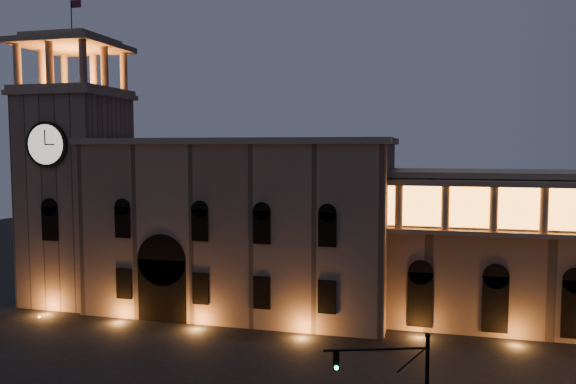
% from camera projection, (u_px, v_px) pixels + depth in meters
% --- Properties ---
extents(government_building, '(30.80, 12.80, 17.60)m').
position_uv_depth(government_building, '(241.00, 225.00, 57.44)').
color(government_building, '#7B6150').
rests_on(government_building, ground).
extents(clock_tower, '(9.80, 9.80, 32.40)m').
position_uv_depth(clock_tower, '(76.00, 186.00, 60.73)').
color(clock_tower, '#7B6150').
rests_on(clock_tower, ground).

